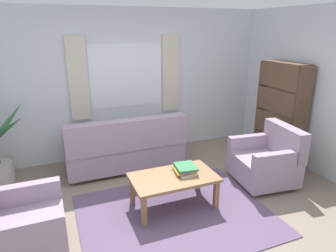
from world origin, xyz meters
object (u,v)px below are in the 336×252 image
object	(u,v)px
armchair_right	(267,160)
coffee_table	(174,180)
couch	(125,148)
armchair_left	(16,228)
book_stack_on_table	(185,169)
bookshelf	(279,111)

from	to	relation	value
armchair_right	coffee_table	distance (m)	1.57
couch	armchair_left	distance (m)	2.21
couch	armchair_left	size ratio (longest dim) A/B	2.16
couch	armchair_left	xyz separation A→B (m)	(-1.52, -1.60, -0.01)
armchair_left	book_stack_on_table	distance (m)	2.03
couch	armchair_right	size ratio (longest dim) A/B	2.06
couch	armchair_right	bearing A→B (deg)	146.15
armchair_right	bookshelf	bearing A→B (deg)	137.94
armchair_left	bookshelf	size ratio (longest dim) A/B	0.51
armchair_left	book_stack_on_table	world-z (taller)	armchair_left
armchair_left	book_stack_on_table	xyz separation A→B (m)	(2.01, 0.31, 0.13)
book_stack_on_table	bookshelf	bearing A→B (deg)	17.86
couch	bookshelf	distance (m)	2.72
bookshelf	coffee_table	bearing A→B (deg)	107.40
bookshelf	couch	bearing A→B (deg)	76.57
couch	armchair_left	bearing A→B (deg)	46.49
couch	bookshelf	world-z (taller)	bookshelf
armchair_left	armchair_right	size ratio (longest dim) A/B	0.95
armchair_right	bookshelf	size ratio (longest dim) A/B	0.54
coffee_table	armchair_right	bearing A→B (deg)	2.85
armchair_left	coffee_table	distance (m)	1.85
armchair_left	armchair_right	world-z (taller)	same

